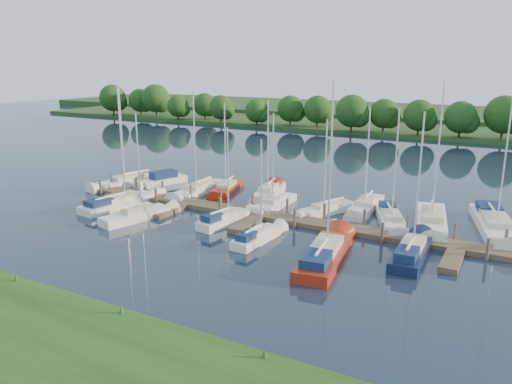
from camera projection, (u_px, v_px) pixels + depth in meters
The scene contains 24 objects.
ground at pixel (212, 246), 36.79m from camera, with size 260.00×260.00×0.00m, color #192533.
near_bank at pixel (22, 350), 23.14m from camera, with size 90.00×10.00×0.50m, color #204012.
dock at pixel (259, 217), 42.94m from camera, with size 40.00×6.00×0.40m.
mooring_pilings at pixel (265, 209), 43.80m from camera, with size 38.24×2.84×2.00m.
far_shore at pixel (418, 127), 100.38m from camera, with size 180.00×30.00×0.60m, color #1F3E18.
distant_hill at pixel (439, 114), 121.51m from camera, with size 220.00×40.00×1.40m, color #355425.
treeline at pixel (382, 113), 90.18m from camera, with size 145.84×9.51×8.29m.
sailboat_n_0 at pixel (127, 183), 54.71m from camera, with size 3.90×8.72×11.05m.
motorboat at pixel (162, 181), 55.29m from camera, with size 3.38×6.11×1.81m.
sailboat_n_2 at pixel (197, 191), 51.37m from camera, with size 2.46×8.67×10.91m.
sailboat_n_3 at pixel (226, 189), 51.98m from camera, with size 3.28×7.60×9.61m.
sailboat_n_4 at pixel (269, 193), 50.31m from camera, with size 3.13×7.85×10.08m.
sailboat_n_5 at pixel (274, 205), 46.42m from camera, with size 1.71×7.06×9.14m.
sailboat_n_6 at pixel (326, 210), 44.69m from camera, with size 4.02×6.67×8.76m.
sailboat_n_7 at pixel (365, 207), 45.58m from camera, with size 2.01×7.60×9.80m.
sailboat_n_8 at pixel (391, 220), 41.88m from camera, with size 4.26×7.89×10.09m.
sailboat_n_9 at pixel (431, 223), 41.18m from camera, with size 3.71×9.73×12.27m.
sailboat_n_10 at pixel (495, 226), 40.19m from camera, with size 4.73×10.91×13.62m.
sailboat_s_0 at pixel (122, 203), 46.94m from camera, with size 3.23×9.12×11.38m.
sailboat_s_1 at pixel (139, 216), 42.96m from camera, with size 3.30×7.33×9.53m.
sailboat_s_2 at pixel (226, 220), 41.75m from camera, with size 2.33×6.48×8.47m.
sailboat_s_3 at pixel (258, 237), 37.76m from camera, with size 1.85×6.22×8.08m.
sailboat_s_4 at pixel (325, 255), 34.18m from camera, with size 3.43×9.93×12.50m.
sailboat_s_5 at pixel (412, 253), 34.64m from camera, with size 2.17×8.13×10.47m.
Camera 1 is at (19.37, -28.79, 13.25)m, focal length 35.00 mm.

